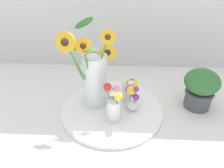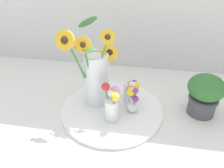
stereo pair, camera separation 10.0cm
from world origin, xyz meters
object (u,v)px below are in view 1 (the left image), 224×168
object	(u,v)px
serving_tray	(112,110)
mason_jar_sunflowers	(94,76)
vase_small_back	(129,89)
vase_bulb_right	(132,98)
vase_small_center	(114,104)
potted_plant	(201,87)

from	to	relation	value
serving_tray	mason_jar_sunflowers	size ratio (longest dim) A/B	1.20
vase_small_back	serving_tray	bearing A→B (deg)	-139.13
vase_bulb_right	vase_small_back	distance (m)	0.08
serving_tray	vase_small_back	world-z (taller)	vase_small_back
mason_jar_sunflowers	vase_small_center	bearing A→B (deg)	-50.22
serving_tray	vase_small_back	distance (m)	0.14
vase_small_back	potted_plant	size ratio (longest dim) A/B	0.62
vase_small_center	vase_small_back	bearing A→B (deg)	64.72
vase_small_center	vase_bulb_right	xyz separation A→B (m)	(0.08, 0.07, -0.02)
vase_small_center	mason_jar_sunflowers	bearing A→B (deg)	129.78
vase_small_center	vase_bulb_right	world-z (taller)	vase_small_center
mason_jar_sunflowers	vase_small_back	distance (m)	0.20
serving_tray	potted_plant	xyz separation A→B (m)	(0.43, 0.06, 0.10)
serving_tray	vase_bulb_right	distance (m)	0.13
vase_bulb_right	vase_small_back	world-z (taller)	vase_bulb_right
serving_tray	mason_jar_sunflowers	bearing A→B (deg)	155.56
vase_bulb_right	vase_small_back	xyz separation A→B (m)	(-0.01, 0.08, -0.00)
vase_small_center	potted_plant	bearing A→B (deg)	18.92
serving_tray	vase_small_center	xyz separation A→B (m)	(0.01, -0.08, 0.10)
serving_tray	vase_small_back	bearing A→B (deg)	40.87
vase_bulb_right	potted_plant	xyz separation A→B (m)	(0.33, 0.07, 0.02)
vase_small_back	potted_plant	xyz separation A→B (m)	(0.35, -0.01, 0.03)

